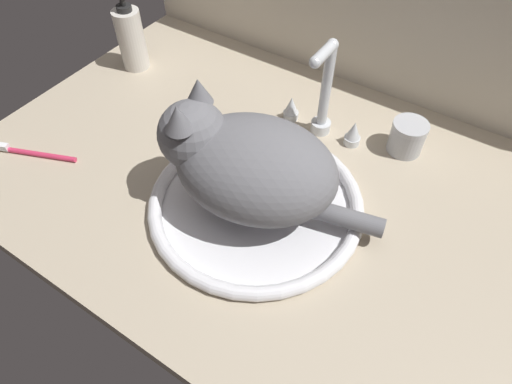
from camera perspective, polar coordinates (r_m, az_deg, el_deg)
The scene contains 8 objects.
countertop at distance 84.19cm, azimuth 0.10°, elevation 1.55°, with size 106.44×72.34×3.00cm, color #B7A88E.
backsplash_wall at distance 101.86cm, azimuth 12.47°, elevation 20.51°, with size 106.44×2.40×32.63cm, color beige.
sink_basin at distance 77.27cm, azimuth -0.00°, elevation -1.42°, with size 37.31×37.31×2.40cm.
faucet at distance 87.50cm, azimuth 8.58°, elevation 11.44°, with size 17.17×9.30×20.55cm.
cat at distance 70.82cm, azimuth -1.64°, elevation 3.82°, with size 38.12×25.35×19.35cm.
metal_jar at distance 90.30cm, azimuth 18.80°, elevation 6.68°, with size 6.76×6.76×6.51cm.
soap_pump_bottle at distance 109.89cm, azimuth -15.72°, elevation 18.46°, with size 6.04×6.04×18.50cm.
toothbrush at distance 96.32cm, azimuth -26.60°, elevation 4.50°, with size 15.77×7.14×1.70cm.
Camera 1 is at (30.71, -47.18, 64.11)cm, focal length 31.24 mm.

